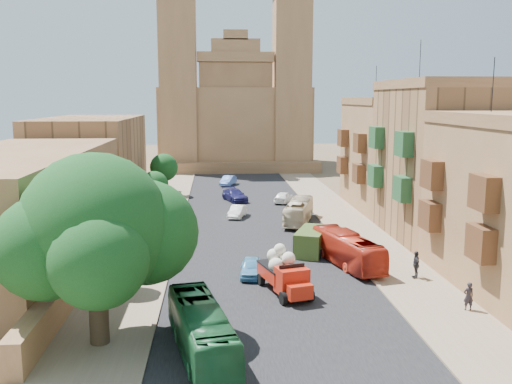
{
  "coord_description": "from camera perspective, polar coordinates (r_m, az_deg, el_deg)",
  "views": [
    {
      "loc": [
        -3.62,
        -23.65,
        12.19
      ],
      "look_at": [
        0.0,
        26.0,
        4.0
      ],
      "focal_mm": 40.0,
      "sensor_mm": 36.0,
      "label": 1
    }
  ],
  "objects": [
    {
      "name": "west_building_low",
      "position": [
        44.78,
        -22.84,
        -1.68
      ],
      "size": [
        10.0,
        28.0,
        8.4
      ],
      "primitive_type": "cube",
      "color": "brown",
      "rests_on": "ground"
    },
    {
      "name": "car_white_b",
      "position": [
        67.31,
        2.76,
        -0.52
      ],
      "size": [
        2.91,
        4.23,
        1.34
      ],
      "primitive_type": "imported",
      "rotation": [
        0.0,
        0.0,
        2.77
      ],
      "color": "white",
      "rests_on": "ground"
    },
    {
      "name": "ground",
      "position": [
        26.85,
        4.23,
        -17.69
      ],
      "size": [
        260.0,
        260.0,
        0.0
      ],
      "primitive_type": "plane",
      "color": "brown"
    },
    {
      "name": "car_cream",
      "position": [
        46.79,
        6.29,
        -4.92
      ],
      "size": [
        4.25,
        5.62,
        1.42
      ],
      "primitive_type": "imported",
      "rotation": [
        0.0,
        0.0,
        3.57
      ],
      "color": "beige",
      "rests_on": "ground"
    },
    {
      "name": "kerb_west",
      "position": [
        55.11,
        -7.6,
        -3.46
      ],
      "size": [
        0.25,
        140.0,
        0.12
      ],
      "primitive_type": "cube",
      "color": "#7E6953",
      "rests_on": "ground"
    },
    {
      "name": "street_tree_c",
      "position": [
        60.67,
        -10.16,
        0.62
      ],
      "size": [
        3.05,
        3.05,
        4.7
      ],
      "color": "#372A1B",
      "rests_on": "ground"
    },
    {
      "name": "pedestrian_c",
      "position": [
        40.8,
        15.7,
        -7.01
      ],
      "size": [
        0.53,
        1.14,
        1.9
      ],
      "primitive_type": "imported",
      "rotation": [
        0.0,
        0.0,
        4.65
      ],
      "color": "#2C2B2F",
      "rests_on": "ground"
    },
    {
      "name": "street_tree_b",
      "position": [
        48.92,
        -11.59,
        -1.53
      ],
      "size": [
        3.04,
        3.04,
        4.67
      ],
      "color": "#372A1B",
      "rests_on": "ground"
    },
    {
      "name": "street_tree_a",
      "position": [
        37.39,
        -13.92,
        -5.35
      ],
      "size": [
        2.81,
        2.81,
        4.32
      ],
      "color": "#372A1B",
      "rests_on": "ground"
    },
    {
      "name": "sidewalk_west",
      "position": [
        55.33,
        -10.19,
        -3.53
      ],
      "size": [
        5.0,
        140.0,
        0.01
      ],
      "primitive_type": "cube",
      "color": "#7E6953",
      "rests_on": "ground"
    },
    {
      "name": "townhouse_c",
      "position": [
        52.7,
        17.68,
        3.15
      ],
      "size": [
        9.0,
        14.0,
        17.4
      ],
      "color": "olive",
      "rests_on": "ground"
    },
    {
      "name": "red_truck",
      "position": [
        36.34,
        2.87,
        -8.06
      ],
      "size": [
        3.25,
        5.46,
        3.02
      ],
      "color": "red",
      "rests_on": "ground"
    },
    {
      "name": "pedestrian_a",
      "position": [
        35.82,
        20.48,
        -9.74
      ],
      "size": [
        0.63,
        0.43,
        1.68
      ],
      "primitive_type": "imported",
      "rotation": [
        0.0,
        0.0,
        3.19
      ],
      "color": "black",
      "rests_on": "ground"
    },
    {
      "name": "west_building_mid",
      "position": [
        69.53,
        -16.1,
        3.04
      ],
      "size": [
        10.0,
        22.0,
        10.0
      ],
      "primitive_type": "cube",
      "color": "olive",
      "rests_on": "ground"
    },
    {
      "name": "church",
      "position": [
        102.36,
        -2.16,
        7.84
      ],
      "size": [
        28.0,
        22.5,
        36.3
      ],
      "color": "brown",
      "rests_on": "ground"
    },
    {
      "name": "west_wall",
      "position": [
        45.95,
        -15.24,
        -5.22
      ],
      "size": [
        1.0,
        40.0,
        1.8
      ],
      "primitive_type": "cube",
      "color": "brown",
      "rests_on": "ground"
    },
    {
      "name": "kerb_east",
      "position": [
        56.02,
        6.87,
        -3.23
      ],
      "size": [
        0.25,
        140.0,
        0.12
      ],
      "primitive_type": "cube",
      "color": "#7E6953",
      "rests_on": "ground"
    },
    {
      "name": "olive_pickup",
      "position": [
        45.71,
        5.58,
        -4.96
      ],
      "size": [
        3.52,
        5.04,
        1.91
      ],
      "color": "#3F5921",
      "rests_on": "ground"
    },
    {
      "name": "street_tree_d",
      "position": [
        72.44,
        -9.2,
        2.42
      ],
      "size": [
        3.5,
        3.5,
        5.39
      ],
      "color": "#372A1B",
      "rests_on": "ground"
    },
    {
      "name": "ficus_tree",
      "position": [
        28.99,
        -15.63,
        -3.93
      ],
      "size": [
        9.66,
        8.89,
        9.66
      ],
      "color": "#372A1B",
      "rests_on": "ground"
    },
    {
      "name": "car_dkblue",
      "position": [
        68.43,
        -2.13,
        -0.32
      ],
      "size": [
        3.44,
        5.3,
        1.43
      ],
      "primitive_type": "imported",
      "rotation": [
        0.0,
        0.0,
        0.32
      ],
      "color": "#1A1A50",
      "rests_on": "ground"
    },
    {
      "name": "car_white_a",
      "position": [
        59.07,
        -1.89,
        -1.96
      ],
      "size": [
        2.22,
        3.94,
        1.23
      ],
      "primitive_type": "imported",
      "rotation": [
        0.0,
        0.0,
        -0.26
      ],
      "color": "white",
      "rests_on": "ground"
    },
    {
      "name": "townhouse_d",
      "position": [
        65.91,
        13.15,
        3.85
      ],
      "size": [
        9.0,
        14.0,
        15.9
      ],
      "color": "brown",
      "rests_on": "ground"
    },
    {
      "name": "bus_green_north",
      "position": [
        28.16,
        -5.49,
        -13.6
      ],
      "size": [
        3.82,
        9.09,
        2.47
      ],
      "primitive_type": "imported",
      "rotation": [
        0.0,
        0.0,
        0.2
      ],
      "color": "#206235",
      "rests_on": "ground"
    },
    {
      "name": "car_blue_b",
      "position": [
        80.95,
        -2.8,
        1.15
      ],
      "size": [
        2.58,
        4.32,
        1.34
      ],
      "primitive_type": "imported",
      "rotation": [
        0.0,
        0.0,
        -0.31
      ],
      "color": "#4B73C9",
      "rests_on": "ground"
    },
    {
      "name": "sidewalk_east",
      "position": [
        56.56,
        9.36,
        -3.23
      ],
      "size": [
        5.0,
        140.0,
        0.01
      ],
      "primitive_type": "cube",
      "color": "#7E6953",
      "rests_on": "ground"
    },
    {
      "name": "bus_cream_east",
      "position": [
        56.47,
        4.29,
        -1.95
      ],
      "size": [
        4.16,
        8.51,
        2.31
      ],
      "primitive_type": "imported",
      "rotation": [
        0.0,
        0.0,
        2.86
      ],
      "color": "#C7B596",
      "rests_on": "ground"
    },
    {
      "name": "car_blue_a",
      "position": [
        39.81,
        -0.47,
        -7.55
      ],
      "size": [
        1.83,
        3.78,
        1.24
      ],
      "primitive_type": "imported",
      "rotation": [
        0.0,
        0.0,
        -0.1
      ],
      "color": "#4D9BCB",
      "rests_on": "ground"
    },
    {
      "name": "bus_red_east",
      "position": [
        42.71,
        9.1,
        -5.69
      ],
      "size": [
        4.0,
        8.86,
        2.4
      ],
      "primitive_type": "imported",
      "rotation": [
        0.0,
        0.0,
        3.38
      ],
      "color": "#B62A18",
      "rests_on": "ground"
    },
    {
      "name": "road_surface",
      "position": [
        55.13,
        -0.3,
        -3.43
      ],
      "size": [
        14.0,
        140.0,
        0.01
      ],
      "primitive_type": "cube",
      "color": "black",
      "rests_on": "ground"
    }
  ]
}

